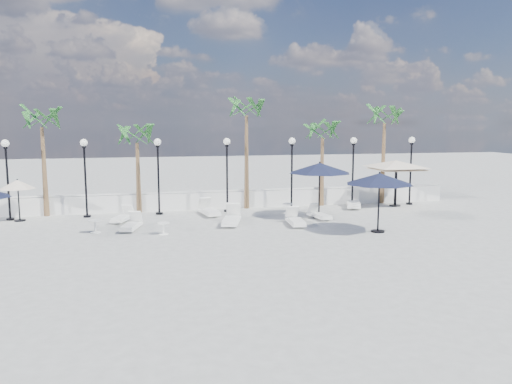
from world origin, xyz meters
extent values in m
plane|color=gray|center=(0.00, 0.00, 0.00)|extent=(100.00, 100.00, 0.00)
cube|color=silver|center=(0.00, 7.50, 0.45)|extent=(26.00, 0.30, 0.90)
cube|color=silver|center=(0.00, 7.50, 0.97)|extent=(26.00, 0.12, 0.08)
cylinder|color=black|center=(-10.50, 6.50, 0.05)|extent=(0.36, 0.36, 0.10)
cylinder|color=black|center=(-10.50, 6.50, 1.75)|extent=(0.10, 0.10, 3.50)
cylinder|color=black|center=(-10.50, 6.50, 3.45)|extent=(0.18, 0.18, 0.10)
sphere|color=white|center=(-10.50, 6.50, 3.66)|extent=(0.36, 0.36, 0.36)
cylinder|color=black|center=(-7.00, 6.50, 0.05)|extent=(0.36, 0.36, 0.10)
cylinder|color=black|center=(-7.00, 6.50, 1.75)|extent=(0.10, 0.10, 3.50)
cylinder|color=black|center=(-7.00, 6.50, 3.45)|extent=(0.18, 0.18, 0.10)
sphere|color=white|center=(-7.00, 6.50, 3.66)|extent=(0.36, 0.36, 0.36)
cylinder|color=black|center=(-3.50, 6.50, 0.05)|extent=(0.36, 0.36, 0.10)
cylinder|color=black|center=(-3.50, 6.50, 1.75)|extent=(0.10, 0.10, 3.50)
cylinder|color=black|center=(-3.50, 6.50, 3.45)|extent=(0.18, 0.18, 0.10)
sphere|color=white|center=(-3.50, 6.50, 3.66)|extent=(0.36, 0.36, 0.36)
cylinder|color=black|center=(0.00, 6.50, 0.05)|extent=(0.36, 0.36, 0.10)
cylinder|color=black|center=(0.00, 6.50, 1.75)|extent=(0.10, 0.10, 3.50)
cylinder|color=black|center=(0.00, 6.50, 3.45)|extent=(0.18, 0.18, 0.10)
sphere|color=white|center=(0.00, 6.50, 3.66)|extent=(0.36, 0.36, 0.36)
cylinder|color=black|center=(3.50, 6.50, 0.05)|extent=(0.36, 0.36, 0.10)
cylinder|color=black|center=(3.50, 6.50, 1.75)|extent=(0.10, 0.10, 3.50)
cylinder|color=black|center=(3.50, 6.50, 3.45)|extent=(0.18, 0.18, 0.10)
sphere|color=white|center=(3.50, 6.50, 3.66)|extent=(0.36, 0.36, 0.36)
cylinder|color=black|center=(7.00, 6.50, 0.05)|extent=(0.36, 0.36, 0.10)
cylinder|color=black|center=(7.00, 6.50, 1.75)|extent=(0.10, 0.10, 3.50)
cylinder|color=black|center=(7.00, 6.50, 3.45)|extent=(0.18, 0.18, 0.10)
sphere|color=white|center=(7.00, 6.50, 3.66)|extent=(0.36, 0.36, 0.36)
cylinder|color=black|center=(10.50, 6.50, 0.05)|extent=(0.36, 0.36, 0.10)
cylinder|color=black|center=(10.50, 6.50, 1.75)|extent=(0.10, 0.10, 3.50)
cylinder|color=black|center=(10.50, 6.50, 3.45)|extent=(0.18, 0.18, 0.10)
sphere|color=white|center=(10.50, 6.50, 3.66)|extent=(0.36, 0.36, 0.36)
cone|color=brown|center=(-9.00, 7.30, 2.20)|extent=(0.28, 0.28, 4.40)
cone|color=brown|center=(-4.50, 7.30, 1.80)|extent=(0.28, 0.28, 3.60)
cone|color=brown|center=(1.20, 7.30, 2.50)|extent=(0.28, 0.28, 5.00)
cone|color=brown|center=(5.50, 7.30, 1.90)|extent=(0.28, 0.28, 3.80)
cone|color=brown|center=(9.20, 7.30, 2.30)|extent=(0.28, 0.28, 4.60)
cube|color=white|center=(-4.81, 2.95, 0.14)|extent=(0.99, 1.80, 0.09)
cube|color=white|center=(-4.87, 2.73, 0.24)|extent=(0.81, 1.25, 0.09)
cube|color=white|center=(-4.63, 3.62, 0.48)|extent=(0.62, 0.53, 0.53)
cube|color=white|center=(-1.08, 5.66, 0.16)|extent=(0.99, 2.01, 0.10)
cube|color=white|center=(-1.03, 5.41, 0.27)|extent=(0.83, 1.39, 0.10)
cube|color=white|center=(-1.22, 6.43, 0.54)|extent=(0.68, 0.56, 0.60)
cube|color=white|center=(-5.25, 4.93, 0.13)|extent=(1.14, 1.75, 0.09)
cube|color=white|center=(-5.34, 4.72, 0.23)|extent=(0.90, 1.24, 0.09)
cube|color=white|center=(-5.00, 5.55, 0.47)|extent=(0.63, 0.56, 0.52)
cube|color=white|center=(2.43, 2.34, 0.15)|extent=(0.74, 1.85, 0.10)
cube|color=white|center=(2.42, 2.10, 0.25)|extent=(0.66, 1.26, 0.10)
cube|color=white|center=(2.49, 3.07, 0.51)|extent=(0.60, 0.47, 0.57)
cube|color=white|center=(-0.37, 3.12, 0.17)|extent=(1.26, 2.20, 0.11)
cube|color=white|center=(-0.45, 2.85, 0.29)|extent=(1.02, 1.54, 0.11)
cube|color=white|center=(-0.14, 3.93, 0.59)|extent=(0.77, 0.66, 0.65)
cube|color=white|center=(6.95, 6.20, 0.17)|extent=(1.44, 2.23, 0.11)
cube|color=white|center=(6.85, 5.93, 0.30)|extent=(1.14, 1.58, 0.11)
cube|color=white|center=(7.26, 7.00, 0.60)|extent=(0.80, 0.71, 0.66)
cube|color=white|center=(4.02, 3.56, 0.13)|extent=(0.83, 1.65, 0.09)
cube|color=white|center=(4.07, 3.35, 0.22)|extent=(0.69, 1.14, 0.09)
cube|color=white|center=(3.90, 4.19, 0.44)|extent=(0.56, 0.46, 0.49)
cylinder|color=white|center=(-6.28, 2.69, 0.02)|extent=(0.44, 0.44, 0.03)
cylinder|color=white|center=(-6.28, 2.69, 0.26)|extent=(0.07, 0.07, 0.52)
cylinder|color=white|center=(-6.28, 2.69, 0.53)|extent=(0.57, 0.57, 0.03)
cylinder|color=white|center=(-3.48, 1.78, 0.01)|extent=(0.39, 0.39, 0.03)
cylinder|color=white|center=(-3.48, 1.78, 0.24)|extent=(0.06, 0.06, 0.47)
cylinder|color=white|center=(-3.48, 1.78, 0.48)|extent=(0.51, 0.51, 0.03)
cylinder|color=white|center=(2.93, 5.31, 0.02)|extent=(0.40, 0.40, 0.03)
cylinder|color=white|center=(2.93, 5.31, 0.24)|extent=(0.06, 0.06, 0.48)
cylinder|color=white|center=(2.93, 5.31, 0.49)|extent=(0.52, 0.52, 0.03)
cylinder|color=black|center=(4.14, 3.96, 0.03)|extent=(0.61, 0.61, 0.07)
cylinder|color=black|center=(4.14, 3.96, 1.32)|extent=(0.08, 0.08, 2.63)
cone|color=black|center=(4.14, 3.96, 2.43)|extent=(3.07, 3.07, 0.49)
sphere|color=black|center=(4.14, 3.96, 2.71)|extent=(0.09, 0.09, 0.09)
cylinder|color=black|center=(5.44, 0.23, 0.03)|extent=(0.58, 0.58, 0.06)
cylinder|color=black|center=(5.44, 0.23, 1.23)|extent=(0.07, 0.07, 2.47)
cone|color=black|center=(5.44, 0.23, 2.28)|extent=(2.88, 2.88, 0.46)
sphere|color=black|center=(5.44, 0.23, 2.54)|extent=(0.08, 0.08, 0.08)
cylinder|color=black|center=(9.41, 6.20, 0.03)|extent=(0.57, 0.57, 0.07)
cylinder|color=black|center=(9.41, 6.20, 1.26)|extent=(0.08, 0.08, 2.53)
pyramid|color=beige|center=(9.41, 6.20, 2.55)|extent=(5.59, 5.59, 0.38)
cylinder|color=black|center=(9.49, 6.20, 0.03)|extent=(0.55, 0.55, 0.06)
cylinder|color=black|center=(9.49, 6.20, 1.20)|extent=(0.07, 0.07, 2.40)
pyramid|color=beige|center=(9.49, 6.20, 2.42)|extent=(5.21, 5.21, 0.37)
cylinder|color=black|center=(-10.01, 6.20, 0.03)|extent=(0.51, 0.51, 0.05)
cylinder|color=black|center=(-10.01, 6.20, 0.96)|extent=(0.06, 0.06, 1.91)
cone|color=beige|center=(-10.01, 6.20, 1.75)|extent=(1.64, 1.64, 0.41)
sphere|color=black|center=(-10.01, 6.20, 1.98)|extent=(0.07, 0.07, 0.07)
camera|label=1|loc=(-4.22, -18.91, 4.61)|focal=35.00mm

